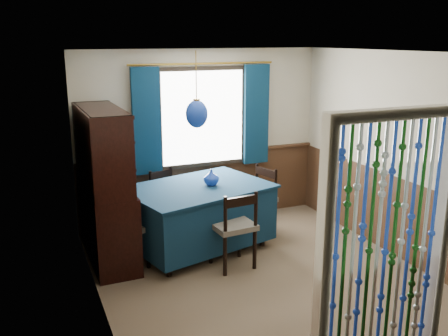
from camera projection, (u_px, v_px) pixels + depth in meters
name	position (u px, v px, depth m)	size (l,w,h in m)	color
floor	(263.00, 276.00, 5.70)	(4.00, 4.00, 0.00)	brown
ceiling	(268.00, 52.00, 5.07)	(4.00, 4.00, 0.00)	silver
wall_back	(201.00, 138.00, 7.17)	(3.60, 3.60, 0.00)	#BFB59C
wall_front	(392.00, 237.00, 3.60)	(3.60, 3.60, 0.00)	#BFB59C
wall_left	(96.00, 190.00, 4.71)	(4.00, 4.00, 0.00)	#BFB59C
wall_right	(397.00, 156.00, 6.05)	(4.00, 4.00, 0.00)	#BFB59C
wainscot_back	(202.00, 188.00, 7.35)	(3.60, 3.60, 0.00)	#432919
wainscot_front	(382.00, 328.00, 3.80)	(3.60, 3.60, 0.00)	#432919
wainscot_left	(102.00, 262.00, 4.91)	(4.00, 4.00, 0.00)	#432919
wainscot_right	(391.00, 214.00, 6.24)	(4.00, 4.00, 0.00)	#432919
window	(202.00, 117.00, 7.05)	(1.32, 0.12, 1.42)	black
doorway	(384.00, 259.00, 3.70)	(1.16, 0.12, 2.18)	silver
dining_table	(198.00, 213.00, 6.34)	(1.98, 1.60, 0.84)	#0C263E
chair_near	(234.00, 227.00, 5.82)	(0.51, 0.49, 0.96)	black
chair_far	(168.00, 200.00, 6.90)	(0.57, 0.56, 0.89)	black
chair_left	(123.00, 229.00, 5.78)	(0.58, 0.59, 0.93)	black
chair_right	(257.00, 199.00, 6.87)	(0.55, 0.56, 0.93)	black
sideboard	(106.00, 209.00, 6.03)	(0.52, 1.43, 1.86)	black
pendant_lamp	(197.00, 114.00, 6.02)	(0.27, 0.27, 0.92)	olive
vase_table	(211.00, 178.00, 6.28)	(0.18, 0.18, 0.19)	navy
bowl_shelf	(113.00, 162.00, 5.60)	(0.20, 0.20, 0.05)	beige
vase_sideboard	(106.00, 173.00, 6.19)	(0.16, 0.16, 0.17)	beige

